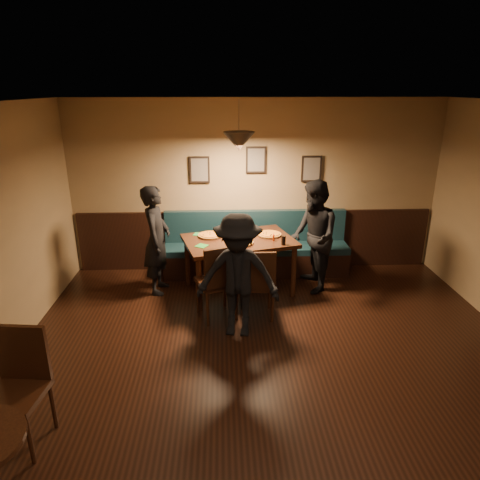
{
  "coord_description": "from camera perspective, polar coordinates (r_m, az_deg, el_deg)",
  "views": [
    {
      "loc": [
        -0.56,
        -3.39,
        2.95
      ],
      "look_at": [
        -0.31,
        2.2,
        0.95
      ],
      "focal_mm": 32.2,
      "sensor_mm": 36.0,
      "label": 1
    }
  ],
  "objects": [
    {
      "name": "floor",
      "position": [
        4.53,
        5.52,
        -21.09
      ],
      "size": [
        7.0,
        7.0,
        0.0
      ],
      "primitive_type": "plane",
      "color": "black",
      "rests_on": "ground"
    },
    {
      "name": "ceiling",
      "position": [
        3.44,
        7.1,
        17.05
      ],
      "size": [
        7.0,
        7.0,
        0.0
      ],
      "primitive_type": "plane",
      "rotation": [
        3.14,
        0.0,
        0.0
      ],
      "color": "silver",
      "rests_on": "ground"
    },
    {
      "name": "wall_back",
      "position": [
        7.08,
        2.06,
        7.01
      ],
      "size": [
        6.0,
        0.0,
        6.0
      ],
      "primitive_type": "plane",
      "rotation": [
        1.57,
        0.0,
        0.0
      ],
      "color": "#8C704F",
      "rests_on": "ground"
    },
    {
      "name": "wainscot",
      "position": [
        7.31,
        1.99,
        0.06
      ],
      "size": [
        5.88,
        0.06,
        1.0
      ],
      "primitive_type": "cube",
      "color": "black",
      "rests_on": "ground"
    },
    {
      "name": "booth_bench",
      "position": [
        7.05,
        2.16,
        -0.68
      ],
      "size": [
        3.0,
        0.6,
        1.0
      ],
      "primitive_type": null,
      "color": "#0F232D",
      "rests_on": "ground"
    },
    {
      "name": "picture_left",
      "position": [
        6.98,
        -5.37,
        9.26
      ],
      "size": [
        0.32,
        0.04,
        0.42
      ],
      "primitive_type": "cube",
      "color": "black",
      "rests_on": "wall_back"
    },
    {
      "name": "picture_center",
      "position": [
        6.97,
        2.12,
        10.57
      ],
      "size": [
        0.32,
        0.04,
        0.42
      ],
      "primitive_type": "cube",
      "color": "black",
      "rests_on": "wall_back"
    },
    {
      "name": "picture_right",
      "position": [
        7.12,
        9.44,
        9.29
      ],
      "size": [
        0.32,
        0.04,
        0.42
      ],
      "primitive_type": "cube",
      "color": "black",
      "rests_on": "wall_back"
    },
    {
      "name": "pendant_lamp",
      "position": [
        5.99,
        -0.15,
        12.95
      ],
      "size": [
        0.44,
        0.44,
        0.25
      ],
      "primitive_type": "cone",
      "rotation": [
        3.14,
        0.0,
        0.0
      ],
      "color": "black",
      "rests_on": "ceiling"
    },
    {
      "name": "dining_table",
      "position": [
        6.46,
        -0.14,
        -3.39
      ],
      "size": [
        1.77,
        1.38,
        0.84
      ],
      "primitive_type": "cube",
      "rotation": [
        0.0,
        0.0,
        0.26
      ],
      "color": "black",
      "rests_on": "floor"
    },
    {
      "name": "chair_near_left",
      "position": [
        5.73,
        -3.17,
        -5.34
      ],
      "size": [
        0.61,
        0.61,
        1.06
      ],
      "primitive_type": null,
      "rotation": [
        0.0,
        0.0,
        0.38
      ],
      "color": "black",
      "rests_on": "floor"
    },
    {
      "name": "chair_near_right",
      "position": [
        5.75,
        2.27,
        -5.57
      ],
      "size": [
        0.44,
        0.44,
        1.0
      ],
      "primitive_type": null,
      "rotation": [
        0.0,
        0.0,
        -0.0
      ],
      "color": "black",
      "rests_on": "floor"
    },
    {
      "name": "diner_left",
      "position": [
        6.45,
        -10.97,
        -0.01
      ],
      "size": [
        0.43,
        0.62,
        1.63
      ],
      "primitive_type": "imported",
      "rotation": [
        0.0,
        0.0,
        1.5
      ],
      "color": "black",
      "rests_on": "floor"
    },
    {
      "name": "diner_right",
      "position": [
        6.47,
        9.69,
        0.41
      ],
      "size": [
        0.7,
        0.87,
        1.69
      ],
      "primitive_type": "imported",
      "rotation": [
        0.0,
        0.0,
        -1.49
      ],
      "color": "black",
      "rests_on": "floor"
    },
    {
      "name": "diner_front",
      "position": [
        5.23,
        -0.29,
        -4.8
      ],
      "size": [
        1.09,
        0.73,
        1.57
      ],
      "primitive_type": "imported",
      "rotation": [
        0.0,
        0.0,
        -0.16
      ],
      "color": "black",
      "rests_on": "floor"
    },
    {
      "name": "pizza_a",
      "position": [
        6.43,
        -4.0,
        0.64
      ],
      "size": [
        0.45,
        0.45,
        0.04
      ],
      "primitive_type": "cylinder",
      "rotation": [
        0.0,
        0.0,
        0.29
      ],
      "color": "#BF7D24",
      "rests_on": "dining_table"
    },
    {
      "name": "pizza_b",
      "position": [
        6.13,
        0.19,
        -0.29
      ],
      "size": [
        0.39,
        0.39,
        0.04
      ],
      "primitive_type": "cylinder",
      "rotation": [
        0.0,
        0.0,
        -0.13
      ],
      "color": "orange",
      "rests_on": "dining_table"
    },
    {
      "name": "pizza_c",
      "position": [
        6.47,
        3.91,
        0.76
      ],
      "size": [
        0.46,
        0.46,
        0.04
      ],
      "primitive_type": "cylinder",
      "rotation": [
        0.0,
        0.0,
        0.38
      ],
      "color": "orange",
      "rests_on": "dining_table"
    },
    {
      "name": "soda_glass",
      "position": [
        6.1,
        5.78,
        -0.04
      ],
      "size": [
        0.08,
        0.08,
        0.13
      ],
      "primitive_type": "cylinder",
      "rotation": [
        0.0,
        0.0,
        0.25
      ],
      "color": "black",
      "rests_on": "dining_table"
    },
    {
      "name": "tabasco_bottle",
      "position": [
        6.24,
        4.48,
        0.36
      ],
      "size": [
        0.03,
        0.03,
        0.11
      ],
      "primitive_type": "cylinder",
      "rotation": [
        0.0,
        0.0,
        -0.19
      ],
      "color": "#9D2805",
      "rests_on": "dining_table"
    },
    {
      "name": "napkin_a",
      "position": [
        6.54,
        -5.5,
        0.76
      ],
      "size": [
        0.17,
        0.17,
        0.01
      ],
      "primitive_type": "cube",
      "rotation": [
        0.0,
        0.0,
        -0.22
      ],
      "color": "#207832",
      "rests_on": "dining_table"
    },
    {
      "name": "napkin_b",
      "position": [
        6.06,
        -5.1,
        -0.78
      ],
      "size": [
        0.21,
        0.21,
        0.01
      ],
      "primitive_type": "cube",
      "rotation": [
        0.0,
        0.0,
        -0.54
      ],
      "color": "#207926",
      "rests_on": "dining_table"
    },
    {
      "name": "cutlery_set",
      "position": [
        5.96,
        -0.33,
        -1.05
      ],
      "size": [
        0.19,
        0.04,
        0.0
      ],
      "primitive_type": "cube",
      "rotation": [
        0.0,
        0.0,
        1.68
      ],
      "color": "silver",
      "rests_on": "dining_table"
    },
    {
      "name": "cafe_chair_far",
      "position": [
        4.27,
        -27.78,
        -17.55
      ],
      "size": [
        0.51,
        0.51,
        1.05
      ],
      "primitive_type": null,
      "rotation": [
        0.0,
        0.0,
        3.03
      ],
      "color": "black",
      "rests_on": "floor"
    }
  ]
}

